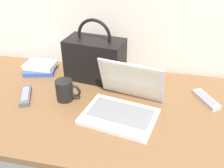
{
  "coord_description": "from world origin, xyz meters",
  "views": [
    {
      "loc": [
        0.25,
        -0.94,
        0.74
      ],
      "look_at": [
        0.05,
        0.0,
        0.15
      ],
      "focal_mm": 41.29,
      "sensor_mm": 36.0,
      "label": 1
    }
  ],
  "objects_px": {
    "laptop": "(123,103)",
    "handbag": "(95,59)",
    "remote_control_far": "(206,99)",
    "coffee_mug": "(65,90)",
    "book_stack": "(41,67)",
    "remote_control_near": "(26,96)"
  },
  "relations": [
    {
      "from": "laptop",
      "to": "handbag",
      "type": "distance_m",
      "value": 0.34
    },
    {
      "from": "remote_control_far",
      "to": "coffee_mug",
      "type": "bearing_deg",
      "value": -169.49
    },
    {
      "from": "remote_control_far",
      "to": "handbag",
      "type": "height_order",
      "value": "handbag"
    },
    {
      "from": "laptop",
      "to": "book_stack",
      "type": "distance_m",
      "value": 0.6
    },
    {
      "from": "book_stack",
      "to": "handbag",
      "type": "bearing_deg",
      "value": -2.1
    },
    {
      "from": "laptop",
      "to": "book_stack",
      "type": "bearing_deg",
      "value": 152.19
    },
    {
      "from": "remote_control_far",
      "to": "handbag",
      "type": "distance_m",
      "value": 0.59
    },
    {
      "from": "remote_control_far",
      "to": "remote_control_near",
      "type": "bearing_deg",
      "value": -169.92
    },
    {
      "from": "laptop",
      "to": "remote_control_near",
      "type": "height_order",
      "value": "laptop"
    },
    {
      "from": "remote_control_far",
      "to": "book_stack",
      "type": "xyz_separation_m",
      "value": [
        -0.9,
        0.12,
        0.01
      ]
    },
    {
      "from": "coffee_mug",
      "to": "remote_control_far",
      "type": "bearing_deg",
      "value": 10.51
    },
    {
      "from": "coffee_mug",
      "to": "remote_control_near",
      "type": "distance_m",
      "value": 0.2
    },
    {
      "from": "remote_control_near",
      "to": "book_stack",
      "type": "distance_m",
      "value": 0.27
    },
    {
      "from": "laptop",
      "to": "handbag",
      "type": "relative_size",
      "value": 1.07
    },
    {
      "from": "remote_control_near",
      "to": "remote_control_far",
      "type": "height_order",
      "value": "same"
    },
    {
      "from": "remote_control_near",
      "to": "coffee_mug",
      "type": "bearing_deg",
      "value": 8.66
    },
    {
      "from": "laptop",
      "to": "book_stack",
      "type": "relative_size",
      "value": 1.8
    },
    {
      "from": "coffee_mug",
      "to": "laptop",
      "type": "bearing_deg",
      "value": -7.69
    },
    {
      "from": "coffee_mug",
      "to": "handbag",
      "type": "relative_size",
      "value": 0.37
    },
    {
      "from": "remote_control_near",
      "to": "book_stack",
      "type": "relative_size",
      "value": 0.84
    },
    {
      "from": "handbag",
      "to": "remote_control_near",
      "type": "bearing_deg",
      "value": -137.37
    },
    {
      "from": "coffee_mug",
      "to": "book_stack",
      "type": "xyz_separation_m",
      "value": [
        -0.24,
        0.24,
        -0.03
      ]
    }
  ]
}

